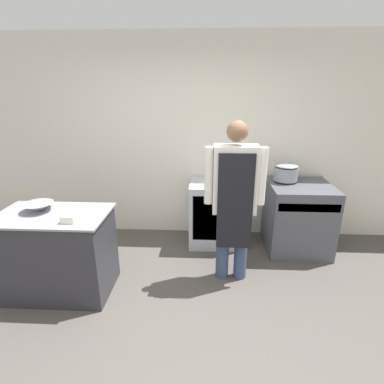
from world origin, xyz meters
The scene contains 10 objects.
ground_plane centered at (0.00, 0.00, 0.00)m, with size 14.00×14.00×0.00m, color #4C4742.
wall_back centered at (0.00, 2.20, 1.35)m, with size 8.00×0.05×2.70m.
prep_counter centered at (-1.26, 0.73, 0.43)m, with size 1.08×0.66×0.87m.
stove centered at (1.42, 1.75, 0.44)m, with size 0.77×0.75×0.90m.
fridge_unit centered at (0.35, 1.86, 0.43)m, with size 0.68×0.58×0.85m.
person_cook centered at (0.52, 1.05, 0.98)m, with size 0.62×0.24×1.73m.
mixing_bowl centered at (-1.42, 0.79, 0.91)m, with size 0.29×0.29×0.08m.
small_bowl centered at (-1.41, 0.88, 0.89)m, with size 0.19×0.19×0.06m.
plastic_tub centered at (-1.01, 0.57, 0.90)m, with size 0.12×0.12×0.07m.
stock_pot centered at (1.24, 1.88, 1.01)m, with size 0.30×0.30×0.22m.
Camera 1 is at (0.24, -1.86, 2.01)m, focal length 28.00 mm.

